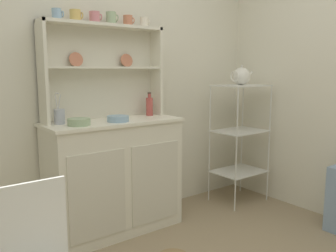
% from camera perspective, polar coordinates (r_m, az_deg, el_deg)
% --- Properties ---
extents(wall_back, '(3.84, 0.05, 2.50)m').
position_cam_1_polar(wall_back, '(3.05, -10.29, 7.79)').
color(wall_back, silver).
rests_on(wall_back, ground).
extents(hutch_cabinet, '(1.09, 0.45, 0.91)m').
position_cam_1_polar(hutch_cabinet, '(2.91, -8.54, -7.82)').
color(hutch_cabinet, silver).
rests_on(hutch_cabinet, ground).
extents(hutch_shelf_unit, '(1.01, 0.18, 0.75)m').
position_cam_1_polar(hutch_shelf_unit, '(2.94, -10.50, 9.64)').
color(hutch_shelf_unit, silver).
rests_on(hutch_shelf_unit, hutch_cabinet).
extents(bakers_rack, '(0.49, 0.37, 1.16)m').
position_cam_1_polar(bakers_rack, '(3.56, 11.46, -0.45)').
color(bakers_rack, silver).
rests_on(bakers_rack, ground).
extents(cup_sky_0, '(0.08, 0.07, 0.08)m').
position_cam_1_polar(cup_sky_0, '(2.78, -17.41, 16.77)').
color(cup_sky_0, '#8EB2D1').
rests_on(cup_sky_0, hutch_shelf_unit).
extents(cup_gold_1, '(0.10, 0.08, 0.08)m').
position_cam_1_polar(cup_gold_1, '(2.83, -14.64, 16.79)').
color(cup_gold_1, '#DBB760').
rests_on(cup_gold_1, hutch_shelf_unit).
extents(cup_rose_2, '(0.09, 0.08, 0.09)m').
position_cam_1_polar(cup_rose_2, '(2.89, -11.68, 16.73)').
color(cup_rose_2, '#D17A84').
rests_on(cup_rose_2, hutch_shelf_unit).
extents(cup_sage_3, '(0.09, 0.08, 0.09)m').
position_cam_1_polar(cup_sage_3, '(2.96, -9.09, 16.72)').
color(cup_sage_3, '#9EB78E').
rests_on(cup_sage_3, hutch_shelf_unit).
extents(cup_terracotta_4, '(0.09, 0.08, 0.08)m').
position_cam_1_polar(cup_terracotta_4, '(3.03, -6.43, 16.47)').
color(cup_terracotta_4, '#C67556').
rests_on(cup_terracotta_4, hutch_shelf_unit).
extents(cup_cream_5, '(0.08, 0.07, 0.08)m').
position_cam_1_polar(cup_cream_5, '(3.12, -3.87, 16.29)').
color(cup_cream_5, silver).
rests_on(cup_cream_5, hutch_shelf_unit).
extents(bowl_mixing_large, '(0.16, 0.16, 0.05)m').
position_cam_1_polar(bowl_mixing_large, '(2.61, -14.10, 0.64)').
color(bowl_mixing_large, '#9EB78E').
rests_on(bowl_mixing_large, hutch_cabinet).
extents(bowl_floral_medium, '(0.17, 0.17, 0.05)m').
position_cam_1_polar(bowl_floral_medium, '(2.75, -8.03, 1.17)').
color(bowl_floral_medium, '#8EB2D1').
rests_on(bowl_floral_medium, hutch_cabinet).
extents(jam_bottle, '(0.06, 0.06, 0.20)m').
position_cam_1_polar(jam_bottle, '(3.09, -2.99, 3.24)').
color(jam_bottle, '#B74C47').
rests_on(jam_bottle, hutch_cabinet).
extents(utensil_jar, '(0.08, 0.08, 0.23)m').
position_cam_1_polar(utensil_jar, '(2.72, -17.02, 1.52)').
color(utensil_jar, '#B2B7C6').
rests_on(utensil_jar, hutch_cabinet).
extents(porcelain_teapot, '(0.26, 0.17, 0.19)m').
position_cam_1_polar(porcelain_teapot, '(3.51, 11.70, 7.84)').
color(porcelain_teapot, white).
rests_on(porcelain_teapot, bakers_rack).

